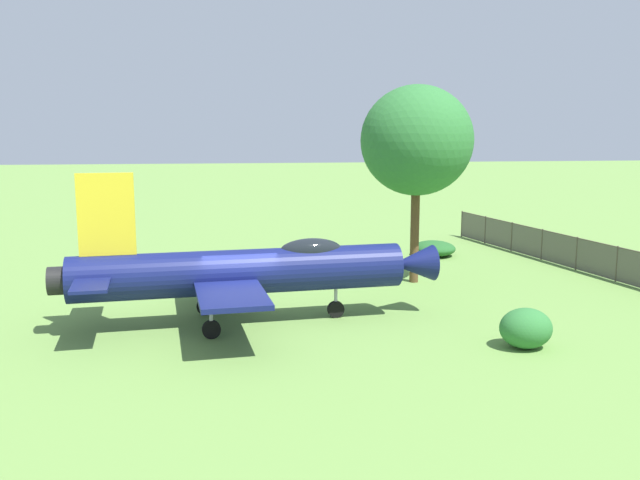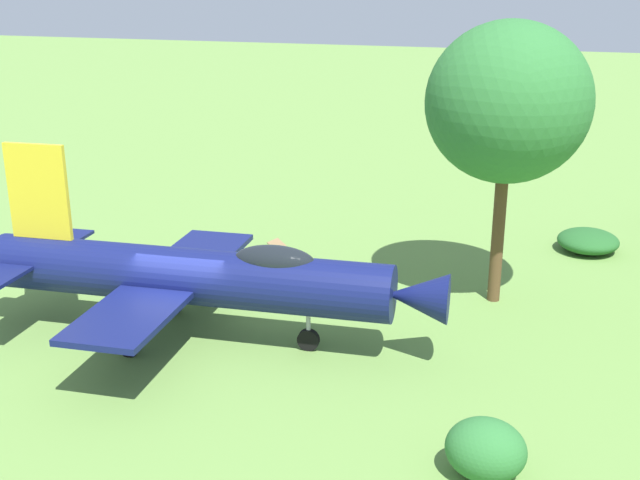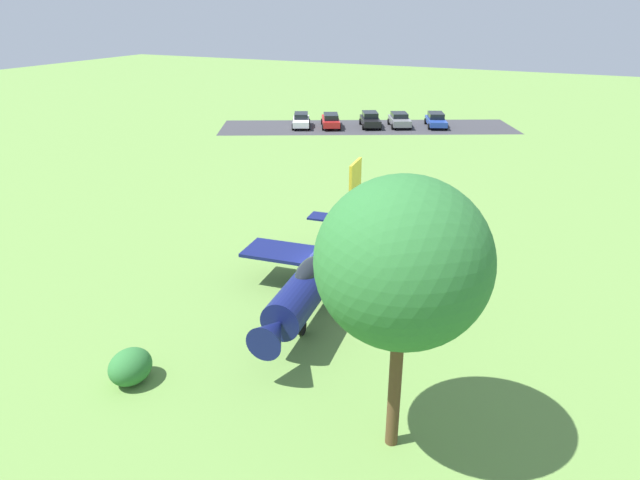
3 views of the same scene
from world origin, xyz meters
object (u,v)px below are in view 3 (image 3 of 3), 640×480
object	(u,v)px
shrub_by_tree	(130,367)
parked_car_black	(370,119)
parked_car_blue	(436,120)
info_plaque	(446,309)
parked_car_gray	(399,120)
parked_car_white	(301,120)
display_jet	(326,262)
parked_car_red	(331,120)
shade_tree	(403,263)

from	to	relation	value
shrub_by_tree	parked_car_black	world-z (taller)	parked_car_black
shrub_by_tree	parked_car_blue	bearing A→B (deg)	-178.48
shrub_by_tree	info_plaque	xyz separation A→B (m)	(-8.31, 9.22, 0.23)
parked_car_gray	parked_car_blue	bearing A→B (deg)	89.48
parked_car_blue	parked_car_white	world-z (taller)	parked_car_white
display_jet	shrub_by_tree	xyz separation A→B (m)	(8.30, -3.79, -1.25)
shrub_by_tree	info_plaque	distance (m)	12.41
parked_car_blue	parked_car_red	size ratio (longest dim) A/B	0.98
parked_car_black	parked_car_white	world-z (taller)	parked_car_black
shade_tree	parked_car_black	distance (m)	47.68
display_jet	info_plaque	world-z (taller)	display_jet
shade_tree	parked_car_red	bearing A→B (deg)	-153.69
shade_tree	info_plaque	xyz separation A→B (m)	(-7.24, -0.08, -5.24)
info_plaque	parked_car_gray	distance (m)	40.87
display_jet	info_plaque	distance (m)	5.53
info_plaque	parked_car_red	xyz separation A→B (m)	(-34.90, -20.75, -0.07)
parked_car_gray	parked_car_white	size ratio (longest dim) A/B	0.98
display_jet	info_plaque	bearing A→B (deg)	84.01
info_plaque	parked_car_red	distance (m)	40.60
shrub_by_tree	parked_car_white	size ratio (longest dim) A/B	0.35
shrub_by_tree	parked_car_red	world-z (taller)	parked_car_red
parked_car_gray	shade_tree	bearing A→B (deg)	-9.91
shrub_by_tree	parked_car_blue	distance (m)	48.49
parked_car_blue	info_plaque	bearing A→B (deg)	-7.68
parked_car_white	display_jet	bearing A→B (deg)	2.68
display_jet	shrub_by_tree	size ratio (longest dim) A/B	8.17
parked_car_red	parked_car_white	distance (m)	3.21
shade_tree	parked_car_white	size ratio (longest dim) A/B	1.81
info_plaque	parked_car_blue	bearing A→B (deg)	-165.34
info_plaque	parked_car_red	bearing A→B (deg)	-149.26
info_plaque	parked_car_gray	size ratio (longest dim) A/B	0.25
shade_tree	parked_car_gray	bearing A→B (deg)	-162.74
parked_car_black	parked_car_white	distance (m)	7.52
shrub_by_tree	parked_car_gray	size ratio (longest dim) A/B	0.35
shade_tree	shrub_by_tree	world-z (taller)	shade_tree
shrub_by_tree	info_plaque	world-z (taller)	shrub_by_tree
parked_car_gray	parked_car_black	world-z (taller)	parked_car_black
shrub_by_tree	display_jet	bearing A→B (deg)	155.46
shrub_by_tree	parked_car_white	xyz separation A→B (m)	(-41.96, -14.49, 0.14)
display_jet	parked_car_blue	distance (m)	40.51
display_jet	shrub_by_tree	distance (m)	9.21
parked_car_black	parked_car_gray	bearing A→B (deg)	88.35
shade_tree	parked_car_white	world-z (taller)	shade_tree
display_jet	parked_car_black	world-z (taller)	display_jet
display_jet	info_plaque	size ratio (longest dim) A/B	11.60
info_plaque	parked_car_black	bearing A→B (deg)	-155.35
parked_car_red	info_plaque	bearing A→B (deg)	-176.23
parked_car_red	parked_car_gray	bearing A→B (deg)	-89.42
shade_tree	parked_car_white	xyz separation A→B (m)	(-40.89, -23.80, -5.33)
info_plaque	parked_car_black	size ratio (longest dim) A/B	0.24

